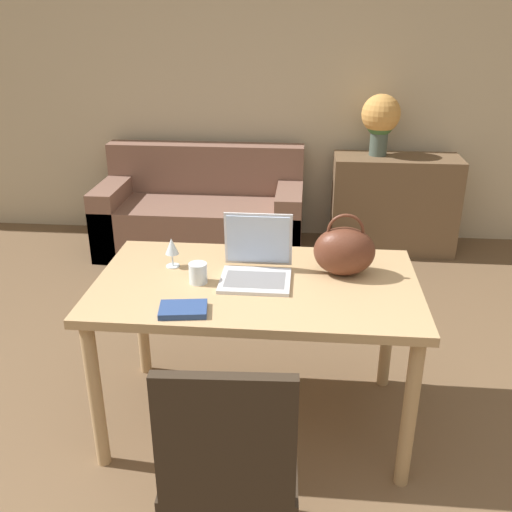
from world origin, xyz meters
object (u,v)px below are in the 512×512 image
laptop (257,261)px  handbag (344,251)px  chair (230,459)px  drinking_glass (198,273)px  couch (202,215)px  flower_vase (381,119)px  wine_glass (172,248)px

laptop → handbag: (0.38, 0.05, 0.04)m
chair → drinking_glass: size_ratio=10.31×
handbag → drinking_glass: bearing=-167.2°
laptop → drinking_glass: 0.26m
couch → drinking_glass: bearing=-79.8°
drinking_glass → chair: bearing=-73.1°
couch → flower_vase: flower_vase is taller
chair → couch: size_ratio=0.57×
wine_glass → handbag: size_ratio=0.49×
wine_glass → flower_vase: (1.15, 2.17, 0.22)m
chair → flower_vase: flower_vase is taller
laptop → wine_glass: (-0.39, 0.06, 0.02)m
handbag → wine_glass: bearing=179.3°
chair → drinking_glass: 0.87m
wine_glass → handbag: 0.78m
flower_vase → chair: bearing=-103.8°
handbag → flower_vase: flower_vase is taller
drinking_glass → laptop: bearing=20.5°
flower_vase → wine_glass: bearing=-118.0°
laptop → drinking_glass: (-0.25, -0.09, -0.03)m
drinking_glass → flower_vase: 2.55m
drinking_glass → flower_vase: (1.01, 2.32, 0.27)m
chair → handbag: bearing=64.3°
wine_glass → couch: bearing=96.8°
couch → laptop: (0.63, -2.07, 0.53)m
couch → flower_vase: bearing=6.5°
chair → couch: (-0.63, 2.96, -0.22)m
laptop → wine_glass: bearing=171.2°
drinking_glass → wine_glass: (-0.15, 0.15, 0.05)m
chair → laptop: (0.01, 0.88, 0.31)m
couch → drinking_glass: 2.26m
chair → laptop: laptop is taller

